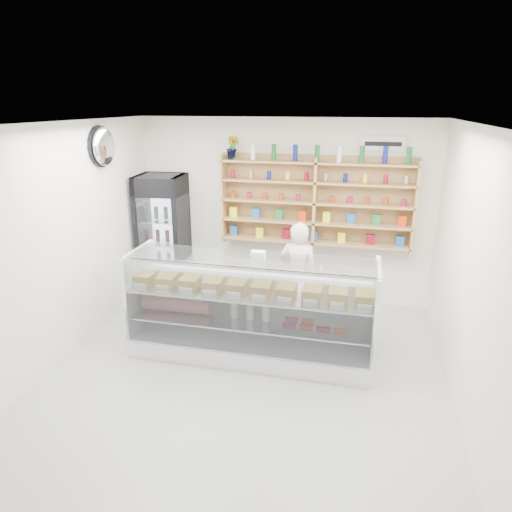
# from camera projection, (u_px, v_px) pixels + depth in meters

# --- Properties ---
(room) EXTENTS (5.00, 5.00, 5.00)m
(room) POSITION_uv_depth(u_px,v_px,m) (241.00, 265.00, 4.72)
(room) COLOR #A6A6AB
(room) RESTS_ON ground
(display_counter) EXTENTS (2.96, 0.88, 1.29)m
(display_counter) POSITION_uv_depth(u_px,v_px,m) (251.00, 328.00, 5.63)
(display_counter) COLOR white
(display_counter) RESTS_ON floor
(shop_worker) EXTENTS (0.58, 0.42, 1.50)m
(shop_worker) POSITION_uv_depth(u_px,v_px,m) (298.00, 275.00, 6.26)
(shop_worker) COLOR silver
(shop_worker) RESTS_ON floor
(drinks_cooler) EXTENTS (0.75, 0.73, 1.95)m
(drinks_cooler) POSITION_uv_depth(u_px,v_px,m) (164.00, 237.00, 7.22)
(drinks_cooler) COLOR black
(drinks_cooler) RESTS_ON floor
(wall_shelving) EXTENTS (2.84, 0.28, 1.33)m
(wall_shelving) POSITION_uv_depth(u_px,v_px,m) (315.00, 203.00, 6.71)
(wall_shelving) COLOR #AC8251
(wall_shelving) RESTS_ON back_wall
(potted_plant) EXTENTS (0.21, 0.18, 0.34)m
(potted_plant) POSITION_uv_depth(u_px,v_px,m) (233.00, 147.00, 6.73)
(potted_plant) COLOR #1E6626
(potted_plant) RESTS_ON wall_shelving
(security_mirror) EXTENTS (0.15, 0.50, 0.50)m
(security_mirror) POSITION_uv_depth(u_px,v_px,m) (104.00, 147.00, 5.96)
(security_mirror) COLOR silver
(security_mirror) RESTS_ON left_wall
(wall_sign) EXTENTS (0.62, 0.03, 0.20)m
(wall_sign) POSITION_uv_depth(u_px,v_px,m) (383.00, 144.00, 6.36)
(wall_sign) COLOR white
(wall_sign) RESTS_ON back_wall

